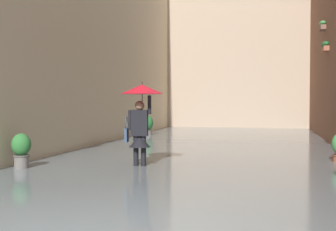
% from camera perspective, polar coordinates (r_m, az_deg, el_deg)
% --- Properties ---
extents(ground_plane, '(60.00, 60.00, 0.00)m').
position_cam_1_polar(ground_plane, '(15.13, 5.55, -4.34)').
color(ground_plane, slate).
extents(flood_water, '(8.76, 27.23, 0.11)m').
position_cam_1_polar(flood_water, '(15.12, 5.55, -4.13)').
color(flood_water, slate).
rests_on(flood_water, ground_plane).
extents(building_facade_far, '(11.56, 1.80, 8.63)m').
position_cam_1_polar(building_facade_far, '(26.64, 8.84, 7.64)').
color(building_facade_far, tan).
rests_on(building_facade_far, ground_plane).
extents(person_wading, '(1.02, 1.02, 2.09)m').
position_cam_1_polar(person_wading, '(10.49, -3.47, 0.89)').
color(person_wading, '#4C4233').
rests_on(person_wading, ground_plane).
extents(potted_plant_near_right, '(0.50, 0.50, 0.98)m').
position_cam_1_polar(potted_plant_near_right, '(20.18, -2.61, -1.23)').
color(potted_plant_near_right, '#66605B').
rests_on(potted_plant_near_right, ground_plane).
extents(potted_plant_mid_right, '(0.44, 0.44, 0.90)m').
position_cam_1_polar(potted_plant_mid_right, '(10.71, -18.18, -4.27)').
color(potted_plant_mid_right, '#66605B').
rests_on(potted_plant_mid_right, ground_plane).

